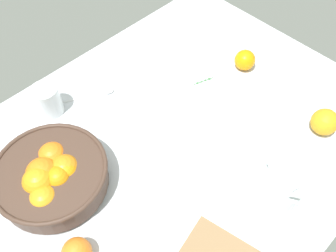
% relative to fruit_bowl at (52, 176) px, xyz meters
% --- Properties ---
extents(ground_plane, '(1.26, 0.94, 0.03)m').
position_rel_fruit_bowl_xyz_m(ground_plane, '(0.31, -0.12, -0.06)').
color(ground_plane, silver).
extents(fruit_bowl, '(0.29, 0.29, 0.10)m').
position_rel_fruit_bowl_xyz_m(fruit_bowl, '(0.00, 0.00, 0.00)').
color(fruit_bowl, '#473328').
rests_on(fruit_bowl, ground_plane).
extents(juice_pitcher, '(0.10, 0.14, 0.16)m').
position_rel_fruit_bowl_xyz_m(juice_pitcher, '(0.36, -0.43, 0.01)').
color(juice_pitcher, white).
rests_on(juice_pitcher, ground_plane).
extents(second_glass, '(0.08, 0.08, 0.09)m').
position_rel_fruit_bowl_xyz_m(second_glass, '(0.14, 0.22, -0.01)').
color(second_glass, white).
rests_on(second_glass, ground_plane).
extents(loose_orange_1, '(0.07, 0.07, 0.07)m').
position_rel_fruit_bowl_xyz_m(loose_orange_1, '(0.70, -0.07, -0.01)').
color(loose_orange_1, orange).
rests_on(loose_orange_1, ground_plane).
extents(loose_orange_2, '(0.08, 0.08, 0.08)m').
position_rel_fruit_bowl_xyz_m(loose_orange_2, '(0.65, -0.39, -0.01)').
color(loose_orange_2, orange).
rests_on(loose_orange_2, ground_plane).
extents(spoon, '(0.15, 0.09, 0.01)m').
position_rel_fruit_bowl_xyz_m(spoon, '(0.27, 0.18, -0.04)').
color(spoon, silver).
rests_on(spoon, ground_plane).
extents(herb_sprig_0, '(0.07, 0.03, 0.01)m').
position_rel_fruit_bowl_xyz_m(herb_sprig_0, '(0.56, -0.02, -0.05)').
color(herb_sprig_0, '#417844').
rests_on(herb_sprig_0, ground_plane).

